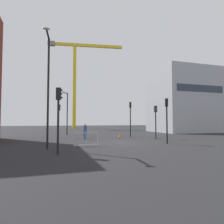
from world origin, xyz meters
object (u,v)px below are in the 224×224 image
(traffic_light_island, at_px, (59,115))
(traffic_light_median, at_px, (167,113))
(construction_crane, at_px, (77,70))
(traffic_light_crosswalk, at_px, (58,109))
(traffic_light_verge, at_px, (130,114))
(streetlamp_tall, at_px, (48,82))
(traffic_light_near, at_px, (156,116))
(traffic_cone_by_barrier, at_px, (119,136))
(streetlamp_short, at_px, (66,109))
(pedestrian_walking, at_px, (85,130))

(traffic_light_island, height_order, traffic_light_median, traffic_light_island)
(construction_crane, relative_size, traffic_light_crosswalk, 6.11)
(traffic_light_island, distance_m, traffic_light_verge, 8.47)
(streetlamp_tall, distance_m, traffic_light_island, 9.71)
(traffic_light_near, bearing_deg, traffic_cone_by_barrier, 144.79)
(traffic_light_near, distance_m, traffic_light_median, 4.56)
(streetlamp_short, xyz_separation_m, traffic_light_crosswalk, (-1.59, -16.61, -1.06))
(traffic_light_verge, height_order, pedestrian_walking, traffic_light_verge)
(streetlamp_tall, bearing_deg, traffic_light_near, 23.99)
(construction_crane, xyz_separation_m, traffic_light_near, (4.53, -34.21, -13.39))
(traffic_cone_by_barrier, bearing_deg, traffic_light_crosswalk, -126.27)
(construction_crane, relative_size, traffic_cone_by_barrier, 51.02)
(traffic_cone_by_barrier, bearing_deg, pedestrian_walking, -172.25)
(traffic_light_crosswalk, height_order, pedestrian_walking, traffic_light_crosswalk)
(streetlamp_tall, height_order, traffic_light_median, streetlamp_tall)
(traffic_light_median, height_order, traffic_light_crosswalk, traffic_light_median)
(pedestrian_walking, bearing_deg, streetlamp_short, 101.04)
(construction_crane, bearing_deg, traffic_cone_by_barrier, -87.92)
(construction_crane, distance_m, pedestrian_walking, 35.75)
(traffic_light_crosswalk, relative_size, traffic_cone_by_barrier, 8.35)
(traffic_light_near, xyz_separation_m, traffic_light_median, (-1.39, -4.34, 0.16))
(streetlamp_short, height_order, traffic_light_crosswalk, streetlamp_short)
(streetlamp_short, height_order, traffic_light_island, streetlamp_short)
(traffic_light_island, distance_m, traffic_light_crosswalk, 11.78)
(streetlamp_short, bearing_deg, traffic_light_median, -61.36)
(construction_crane, bearing_deg, traffic_light_crosswalk, -98.12)
(streetlamp_short, relative_size, pedestrian_walking, 3.64)
(streetlamp_tall, distance_m, streetlamp_short, 14.49)
(streetlamp_short, distance_m, traffic_cone_by_barrier, 9.51)
(traffic_light_median, bearing_deg, streetlamp_short, 118.64)
(streetlamp_short, distance_m, pedestrian_walking, 8.11)
(traffic_light_crosswalk, bearing_deg, traffic_light_near, 34.80)
(traffic_light_near, relative_size, traffic_light_verge, 0.85)
(streetlamp_tall, height_order, traffic_light_crosswalk, streetlamp_tall)
(traffic_light_near, xyz_separation_m, traffic_cone_by_barrier, (-3.38, 2.38, -2.23))
(traffic_light_island, height_order, traffic_cone_by_barrier, traffic_light_island)
(traffic_light_verge, distance_m, traffic_light_crosswalk, 13.47)
(traffic_light_verge, xyz_separation_m, traffic_light_crosswalk, (-8.72, -10.27, -0.26))
(traffic_light_median, distance_m, pedestrian_walking, 8.77)
(streetlamp_short, height_order, traffic_light_verge, streetlamp_short)
(traffic_light_island, bearing_deg, streetlamp_short, 76.09)
(construction_crane, bearing_deg, traffic_light_median, -85.34)
(streetlamp_tall, relative_size, traffic_light_crosswalk, 2.03)
(traffic_light_crosswalk, bearing_deg, traffic_cone_by_barrier, 53.73)
(traffic_light_crosswalk, height_order, traffic_cone_by_barrier, traffic_light_crosswalk)
(traffic_light_island, xyz_separation_m, pedestrian_walking, (2.66, -2.68, -1.65))
(construction_crane, xyz_separation_m, streetlamp_short, (-4.33, -24.87, -12.19))
(pedestrian_walking, height_order, traffic_cone_by_barrier, pedestrian_walking)
(traffic_cone_by_barrier, bearing_deg, streetlamp_short, 128.27)
(streetlamp_short, height_order, traffic_cone_by_barrier, streetlamp_short)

